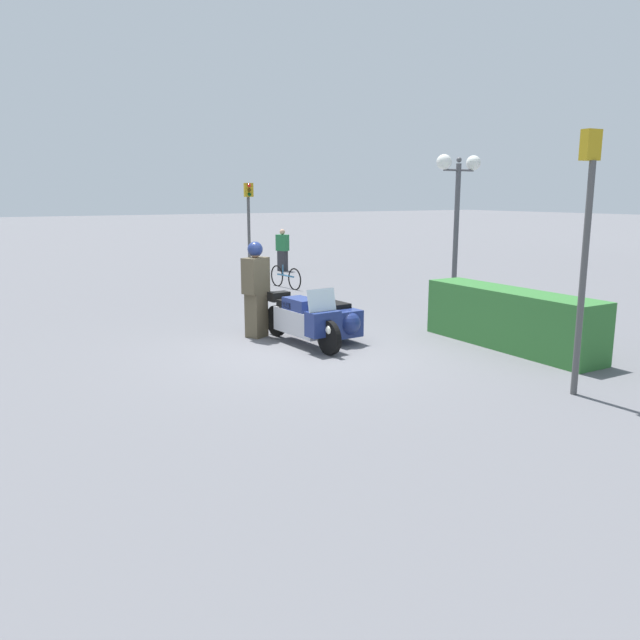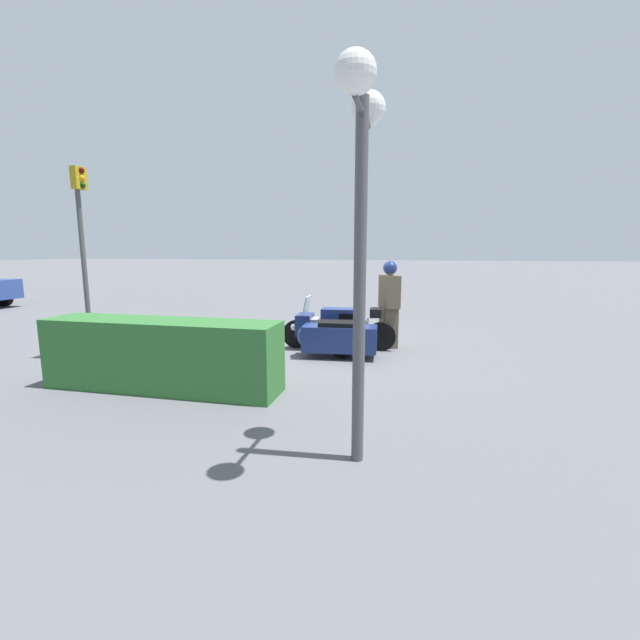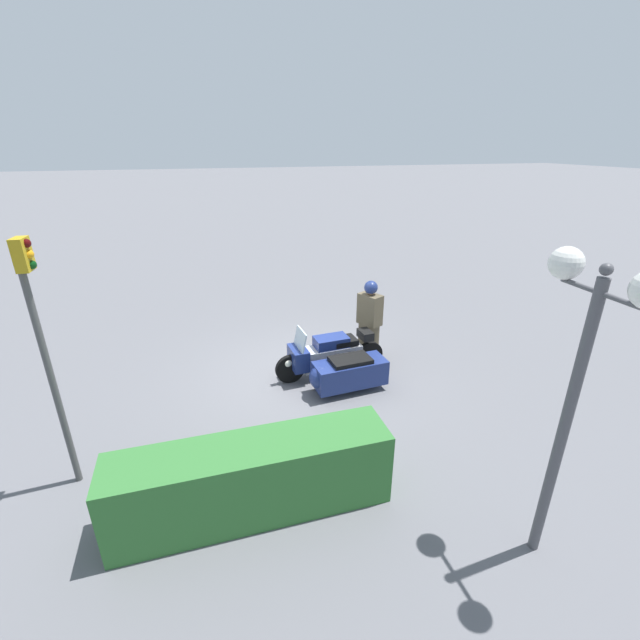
% 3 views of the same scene
% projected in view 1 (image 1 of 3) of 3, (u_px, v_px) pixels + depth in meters
% --- Properties ---
extents(ground_plane, '(160.00, 160.00, 0.00)m').
position_uv_depth(ground_plane, '(308.00, 352.00, 11.19)').
color(ground_plane, slate).
extents(police_motorcycle, '(2.43, 1.31, 1.14)m').
position_uv_depth(police_motorcycle, '(319.00, 319.00, 11.79)').
color(police_motorcycle, black).
rests_on(police_motorcycle, ground).
extents(officer_rider, '(0.50, 0.60, 1.88)m').
position_uv_depth(officer_rider, '(256.00, 287.00, 12.16)').
color(officer_rider, brown).
rests_on(officer_rider, ground).
extents(hedge_bush_curbside, '(3.65, 0.80, 1.07)m').
position_uv_depth(hedge_bush_curbside, '(510.00, 319.00, 11.40)').
color(hedge_bush_curbside, '#337033').
rests_on(hedge_bush_curbside, ground).
extents(twin_lamp_post, '(0.35, 1.25, 3.67)m').
position_uv_depth(twin_lamp_post, '(458.00, 191.00, 14.43)').
color(twin_lamp_post, '#4C4C51').
rests_on(twin_lamp_post, ground).
extents(traffic_light_near, '(0.23, 0.27, 3.61)m').
position_uv_depth(traffic_light_near, '(586.00, 226.00, 8.37)').
color(traffic_light_near, '#4C4C4C').
rests_on(traffic_light_near, ground).
extents(traffic_light_far, '(0.22, 0.28, 3.11)m').
position_uv_depth(traffic_light_far, '(249.00, 219.00, 18.54)').
color(traffic_light_far, '#4C4C4C').
rests_on(traffic_light_far, ground).
extents(pedestrian_bystander, '(0.51, 0.44, 1.54)m').
position_uv_depth(pedestrian_bystander, '(283.00, 250.00, 22.96)').
color(pedestrian_bystander, '#2D2D33').
rests_on(pedestrian_bystander, ground).
extents(bicycle_parked, '(1.63, 0.20, 0.71)m').
position_uv_depth(bicycle_parked, '(286.00, 277.00, 18.81)').
color(bicycle_parked, black).
rests_on(bicycle_parked, ground).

